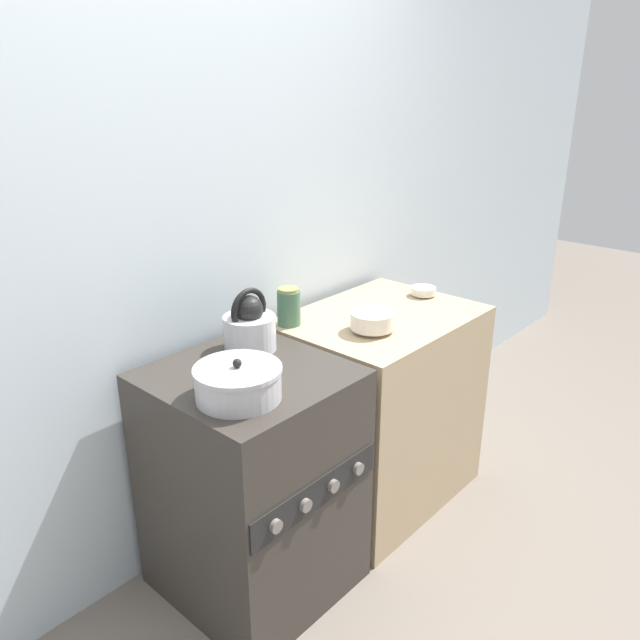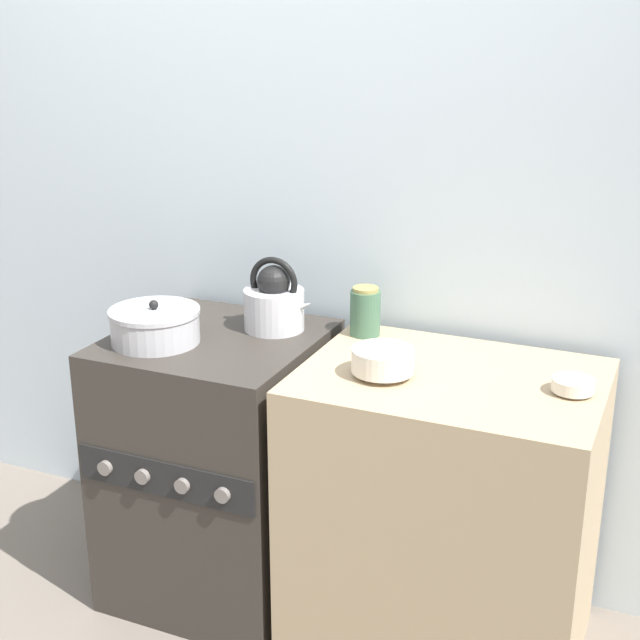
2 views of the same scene
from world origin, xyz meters
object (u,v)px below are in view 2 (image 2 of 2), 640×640
(kettle, at_px, (275,302))
(cooking_pot, at_px, (155,326))
(small_ceramic_bowl, at_px, (573,385))
(enamel_bowl, at_px, (383,361))
(storage_jar, at_px, (365,312))
(stove, at_px, (220,464))

(kettle, xyz_separation_m, cooking_pot, (-0.27, -0.25, -0.03))
(small_ceramic_bowl, bearing_deg, cooking_pot, -174.47)
(enamel_bowl, bearing_deg, kettle, 153.27)
(kettle, height_order, storage_jar, kettle)
(kettle, height_order, cooking_pot, kettle)
(cooking_pot, distance_m, small_ceramic_bowl, 1.21)
(cooking_pot, bearing_deg, enamel_bowl, 2.40)
(small_ceramic_bowl, distance_m, storage_jar, 0.69)
(storage_jar, bearing_deg, stove, -152.78)
(small_ceramic_bowl, relative_size, storage_jar, 0.73)
(stove, xyz_separation_m, cooking_pot, (-0.14, -0.11, 0.49))
(stove, bearing_deg, enamel_bowl, -8.07)
(stove, relative_size, small_ceramic_bowl, 7.89)
(stove, distance_m, small_ceramic_bowl, 1.16)
(kettle, height_order, small_ceramic_bowl, kettle)
(stove, relative_size, storage_jar, 5.74)
(kettle, bearing_deg, enamel_bowl, -26.73)
(kettle, distance_m, enamel_bowl, 0.49)
(kettle, distance_m, cooking_pot, 0.37)
(stove, bearing_deg, cooking_pot, -140.88)
(enamel_bowl, xyz_separation_m, small_ceramic_bowl, (0.49, 0.09, -0.02))
(kettle, relative_size, enamel_bowl, 1.36)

